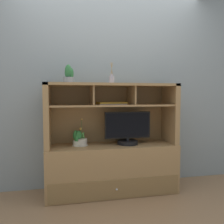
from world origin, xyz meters
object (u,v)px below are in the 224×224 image
(potted_orchid, at_px, (82,142))
(potted_succulent, at_px, (69,76))
(tv_monitor, at_px, (128,131))
(potted_fern, at_px, (77,139))
(diffuser_bottle, at_px, (112,79))
(magazine_stack_left, at_px, (112,103))
(media_console, at_px, (112,158))

(potted_orchid, distance_m, potted_succulent, 0.79)
(tv_monitor, xyz_separation_m, potted_orchid, (-0.55, 0.04, -0.12))
(potted_fern, relative_size, diffuser_bottle, 0.74)
(magazine_stack_left, height_order, potted_succulent, potted_succulent)
(potted_orchid, relative_size, magazine_stack_left, 0.87)
(tv_monitor, distance_m, diffuser_bottle, 0.65)
(potted_succulent, bearing_deg, potted_fern, 0.30)
(tv_monitor, bearing_deg, potted_orchid, 175.73)
(tv_monitor, xyz_separation_m, potted_succulent, (-0.70, 0.04, 0.65))
(potted_fern, distance_m, magazine_stack_left, 0.60)
(potted_succulent, bearing_deg, media_console, -0.99)
(magazine_stack_left, bearing_deg, diffuser_bottle, -124.05)
(potted_fern, height_order, potted_succulent, potted_succulent)
(potted_orchid, distance_m, diffuser_bottle, 0.83)
(tv_monitor, xyz_separation_m, magazine_stack_left, (-0.18, 0.05, 0.33))
(media_console, relative_size, diffuser_bottle, 6.25)
(tv_monitor, distance_m, potted_fern, 0.61)
(potted_fern, bearing_deg, tv_monitor, -3.42)
(diffuser_bottle, bearing_deg, potted_fern, -179.22)
(magazine_stack_left, height_order, diffuser_bottle, diffuser_bottle)
(potted_orchid, xyz_separation_m, potted_succulent, (-0.14, -0.01, 0.77))
(tv_monitor, xyz_separation_m, diffuser_bottle, (-0.19, 0.04, 0.62))
(diffuser_bottle, height_order, potted_succulent, diffuser_bottle)
(media_console, height_order, diffuser_bottle, diffuser_bottle)
(media_console, height_order, potted_succulent, potted_succulent)
(magazine_stack_left, distance_m, diffuser_bottle, 0.29)
(media_console, relative_size, potted_fern, 8.47)
(tv_monitor, relative_size, diffuser_bottle, 2.26)
(potted_succulent, bearing_deg, diffuser_bottle, 0.70)
(media_console, height_order, potted_fern, media_console)
(media_console, relative_size, potted_succulent, 7.40)
(tv_monitor, relative_size, potted_fern, 3.06)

